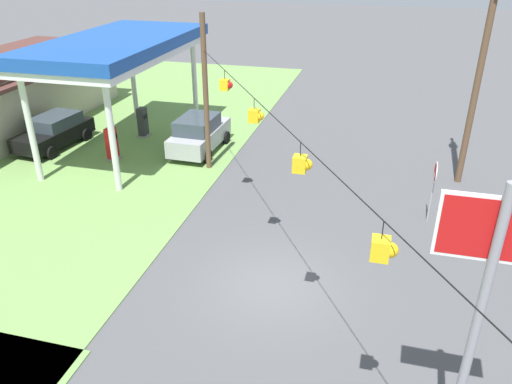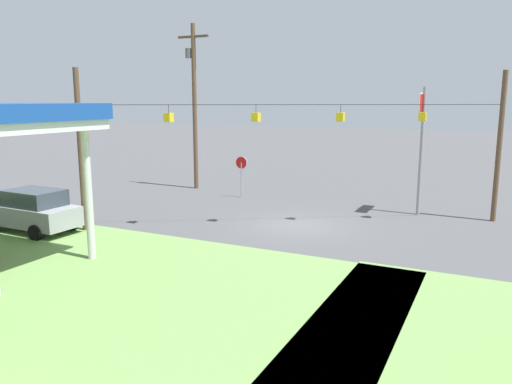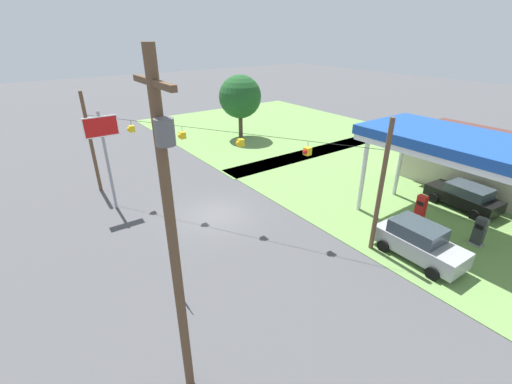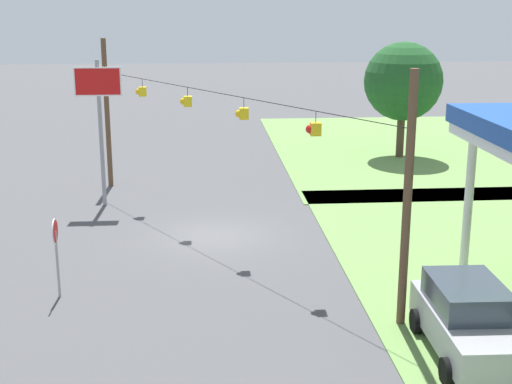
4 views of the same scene
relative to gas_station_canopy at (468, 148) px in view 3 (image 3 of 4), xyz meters
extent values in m
plane|color=#4C4C4F|center=(-9.67, -9.96, -5.13)|extent=(160.00, 160.00, 0.00)
cube|color=#6B934C|center=(-25.67, 6.04, -5.11)|extent=(24.00, 24.00, 0.04)
cube|color=silver|center=(0.00, 0.00, -0.20)|extent=(10.72, 5.14, 0.35)
cube|color=#19479E|center=(0.00, 0.00, 0.25)|extent=(10.92, 5.34, 0.55)
cylinder|color=silver|center=(-4.76, -1.97, -2.75)|extent=(0.28, 0.28, 4.75)
cylinder|color=silver|center=(-4.76, 1.97, -2.75)|extent=(0.28, 0.28, 4.75)
cube|color=gray|center=(-1.69, 0.00, -5.07)|extent=(0.71, 0.56, 0.12)
cube|color=red|center=(-1.69, 0.00, -4.24)|extent=(0.55, 0.40, 1.53)
cube|color=black|center=(-1.69, -0.21, -3.94)|extent=(0.38, 0.03, 0.24)
cube|color=gray|center=(1.69, 0.00, -5.07)|extent=(0.71, 0.56, 0.12)
cube|color=#333338|center=(1.69, 0.00, -4.24)|extent=(0.55, 0.40, 1.53)
cube|color=black|center=(1.69, -0.21, -3.94)|extent=(0.39, 0.03, 0.24)
cube|color=#9E9EA3|center=(0.50, -3.79, -4.35)|extent=(4.47, 1.98, 0.87)
cube|color=#333D47|center=(0.23, -3.79, -3.57)|extent=(2.48, 1.77, 0.70)
cylinder|color=black|center=(1.89, -2.89, -4.79)|extent=(0.69, 0.24, 0.68)
cylinder|color=black|center=(1.84, -4.78, -4.79)|extent=(0.69, 0.24, 0.68)
cylinder|color=black|center=(-0.85, -2.81, -4.79)|extent=(0.69, 0.24, 0.68)
cylinder|color=black|center=(-0.90, -4.70, -4.79)|extent=(0.69, 0.24, 0.68)
cube|color=black|center=(-0.97, 3.79, -4.42)|extent=(4.61, 2.24, 0.74)
cube|color=#333D47|center=(-0.70, 3.77, -3.75)|extent=(2.60, 1.91, 0.60)
cylinder|color=black|center=(-2.43, 2.98, -4.79)|extent=(0.70, 0.28, 0.68)
cylinder|color=black|center=(-2.26, 4.86, -4.79)|extent=(0.70, 0.28, 0.68)
cylinder|color=black|center=(0.33, 2.73, -4.79)|extent=(0.70, 0.28, 0.68)
cylinder|color=black|center=(0.50, 4.61, -4.79)|extent=(0.70, 0.28, 0.68)
cylinder|color=#99999E|center=(-4.17, -14.90, -4.08)|extent=(0.08, 0.08, 2.10)
cylinder|color=white|center=(-4.17, -14.90, -3.03)|extent=(0.80, 0.03, 0.80)
cylinder|color=red|center=(-4.17, -14.90, -3.03)|extent=(0.70, 0.03, 0.70)
cylinder|color=gray|center=(-14.38, -14.82, -1.93)|extent=(0.18, 0.18, 6.41)
cube|color=white|center=(-14.28, -14.82, 0.36)|extent=(0.06, 2.01, 1.24)
cube|color=red|center=(-14.28, -14.82, 0.36)|extent=(0.07, 1.89, 1.12)
cylinder|color=brown|center=(0.00, -16.40, 0.12)|extent=(0.28, 0.28, 10.49)
cube|color=brown|center=(0.00, -16.40, 4.56)|extent=(2.20, 0.14, 0.14)
cylinder|color=#59595B|center=(0.35, -16.40, 3.56)|extent=(0.44, 0.44, 0.60)
cylinder|color=brown|center=(-17.86, -14.96, -1.57)|extent=(0.24, 0.24, 7.12)
cylinder|color=brown|center=(-1.48, -4.96, -1.57)|extent=(0.24, 0.24, 7.12)
cylinder|color=black|center=(-9.67, -9.96, 0.43)|extent=(16.40, 10.02, 0.02)
cylinder|color=black|center=(-14.59, -12.96, 0.25)|extent=(0.02, 0.02, 0.35)
cube|color=yellow|center=(-14.59, -12.96, -0.12)|extent=(0.32, 0.32, 0.40)
sphere|color=yellow|center=(-14.59, -13.13, -0.12)|extent=(0.28, 0.28, 0.28)
cylinder|color=black|center=(-11.31, -10.96, 0.25)|extent=(0.02, 0.02, 0.35)
cube|color=yellow|center=(-11.31, -10.96, -0.12)|extent=(0.32, 0.32, 0.40)
sphere|color=yellow|center=(-11.31, -11.13, -0.12)|extent=(0.28, 0.28, 0.28)
cylinder|color=black|center=(-8.03, -8.96, 0.25)|extent=(0.02, 0.02, 0.35)
cube|color=yellow|center=(-8.03, -8.96, -0.12)|extent=(0.32, 0.32, 0.40)
sphere|color=yellow|center=(-8.03, -9.13, -0.12)|extent=(0.28, 0.28, 0.28)
cylinder|color=black|center=(-4.75, -6.96, 0.25)|extent=(0.02, 0.02, 0.35)
cube|color=yellow|center=(-4.75, -6.96, -0.12)|extent=(0.32, 0.32, 0.40)
sphere|color=red|center=(-4.75, -7.13, -0.12)|extent=(0.28, 0.28, 0.28)
cylinder|color=#4C3828|center=(-23.24, 1.00, -3.82)|extent=(0.44, 0.44, 2.62)
sphere|color=#1E5123|center=(-23.24, 1.00, -0.73)|extent=(4.44, 4.44, 4.44)
camera|label=1|loc=(-22.14, -12.73, 4.62)|focal=35.00mm
camera|label=2|loc=(-17.85, 11.16, 0.63)|focal=35.00mm
camera|label=3|loc=(7.43, -19.05, 5.57)|focal=24.00mm
camera|label=4|loc=(16.57, -10.43, 3.66)|focal=50.00mm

